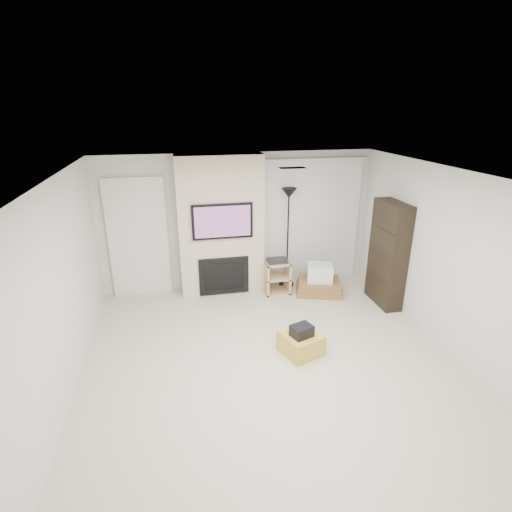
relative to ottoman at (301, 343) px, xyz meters
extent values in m
cube|color=beige|center=(-0.45, -0.28, -0.15)|extent=(5.00, 5.50, 0.00)
cube|color=white|center=(-0.45, -0.28, 2.35)|extent=(5.00, 5.50, 0.00)
cube|color=silver|center=(-0.45, 2.47, 1.10)|extent=(5.00, 0.00, 2.50)
cube|color=silver|center=(-0.45, -3.03, 1.10)|extent=(5.00, 0.00, 2.50)
cube|color=silver|center=(-2.95, -0.28, 1.10)|extent=(0.00, 5.50, 2.50)
cube|color=silver|center=(2.05, -0.28, 1.10)|extent=(0.00, 5.50, 2.50)
cube|color=silver|center=(-0.05, 0.52, 2.35)|extent=(0.35, 0.18, 0.01)
cube|color=gold|center=(0.00, 0.00, 0.00)|extent=(0.64, 0.64, 0.30)
cube|color=black|center=(-0.01, -0.05, 0.23)|extent=(0.34, 0.30, 0.16)
cube|color=beige|center=(-0.80, 2.27, 1.10)|extent=(1.50, 0.40, 2.50)
cube|color=black|center=(-0.80, 2.04, 1.25)|extent=(1.05, 0.06, 0.62)
cube|color=#5D3357|center=(-0.80, 2.00, 1.25)|extent=(0.96, 0.00, 0.54)
cube|color=black|center=(-0.80, 2.06, 0.22)|extent=(0.90, 0.04, 0.70)
cube|color=black|center=(-0.80, 2.04, 0.22)|extent=(0.70, 0.02, 0.50)
cube|color=silver|center=(-2.25, 2.43, 0.92)|extent=(1.02, 0.08, 2.14)
cube|color=beige|center=(-2.25, 2.44, 0.87)|extent=(0.90, 0.05, 2.05)
cylinder|color=silver|center=(-1.91, 2.39, 0.85)|extent=(0.07, 0.06, 0.07)
cube|color=silver|center=(0.95, 2.41, 2.18)|extent=(1.98, 0.10, 0.08)
cube|color=white|center=(0.95, 2.42, 0.99)|extent=(1.90, 0.03, 2.29)
cylinder|color=black|center=(0.43, 2.22, -0.14)|extent=(0.28, 0.28, 0.03)
cylinder|color=black|center=(0.43, 2.22, 0.75)|extent=(0.03, 0.03, 1.76)
cone|color=black|center=(0.43, 2.22, 1.65)|extent=(0.28, 0.28, 0.18)
cube|color=tan|center=(-0.04, 1.95, 0.15)|extent=(0.04, 0.38, 0.60)
cube|color=tan|center=(0.37, 1.95, 0.15)|extent=(0.04, 0.38, 0.60)
cube|color=tan|center=(0.17, 1.95, -0.14)|extent=(0.45, 0.38, 0.03)
cube|color=tan|center=(0.17, 1.95, 0.15)|extent=(0.45, 0.38, 0.03)
cube|color=tan|center=(0.17, 1.95, 0.43)|extent=(0.45, 0.38, 0.03)
cube|color=black|center=(0.17, 1.95, 0.48)|extent=(0.35, 0.25, 0.06)
cube|color=brown|center=(0.93, 1.77, -0.10)|extent=(0.97, 0.84, 0.09)
cube|color=brown|center=(0.93, 1.77, -0.02)|extent=(0.92, 0.79, 0.08)
cube|color=brown|center=(0.93, 1.77, 0.06)|extent=(0.87, 0.74, 0.08)
cube|color=silver|center=(0.93, 1.77, 0.25)|extent=(0.55, 0.52, 0.30)
cube|color=black|center=(1.89, 1.17, 0.75)|extent=(0.30, 0.80, 1.80)
cube|color=black|center=(1.87, 1.17, 0.30)|extent=(0.26, 0.72, 0.02)
cube|color=black|center=(1.87, 1.17, 0.75)|extent=(0.26, 0.72, 0.02)
cube|color=black|center=(1.87, 1.17, 1.20)|extent=(0.26, 0.72, 0.02)
camera|label=1|loc=(-1.61, -4.54, 3.12)|focal=28.00mm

